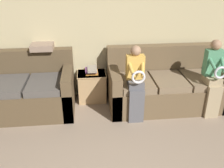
% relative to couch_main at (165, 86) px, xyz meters
% --- Properties ---
extents(wall_back, '(7.68, 0.06, 2.55)m').
position_rel_couch_main_xyz_m(wall_back, '(-1.11, 0.53, 0.93)').
color(wall_back, '#C6B789').
rests_on(wall_back, ground_plane).
extents(couch_main, '(2.01, 0.98, 0.99)m').
position_rel_couch_main_xyz_m(couch_main, '(0.00, 0.00, 0.00)').
color(couch_main, brown).
rests_on(couch_main, ground_plane).
extents(couch_side, '(1.47, 0.98, 0.98)m').
position_rel_couch_main_xyz_m(couch_side, '(-2.36, 0.03, 0.00)').
color(couch_side, brown).
rests_on(couch_side, ground_plane).
extents(child_left_seated, '(0.28, 0.37, 1.20)m').
position_rel_couch_main_xyz_m(child_left_seated, '(-0.63, -0.42, 0.32)').
color(child_left_seated, '#56565B').
rests_on(child_left_seated, ground_plane).
extents(child_right_seated, '(0.27, 0.37, 1.25)m').
position_rel_couch_main_xyz_m(child_right_seated, '(0.63, -0.42, 0.35)').
color(child_right_seated, tan).
rests_on(child_right_seated, ground_plane).
extents(side_shelf, '(0.52, 0.42, 0.53)m').
position_rel_couch_main_xyz_m(side_shelf, '(-1.30, 0.27, -0.07)').
color(side_shelf, tan).
rests_on(side_shelf, ground_plane).
extents(book_stack, '(0.22, 0.31, 0.10)m').
position_rel_couch_main_xyz_m(book_stack, '(-1.29, 0.27, 0.24)').
color(book_stack, orange).
rests_on(book_stack, side_shelf).
extents(throw_pillow, '(0.37, 0.37, 0.10)m').
position_rel_couch_main_xyz_m(throw_pillow, '(-2.12, 0.38, 0.68)').
color(throw_pillow, gray).
rests_on(throw_pillow, couch_side).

